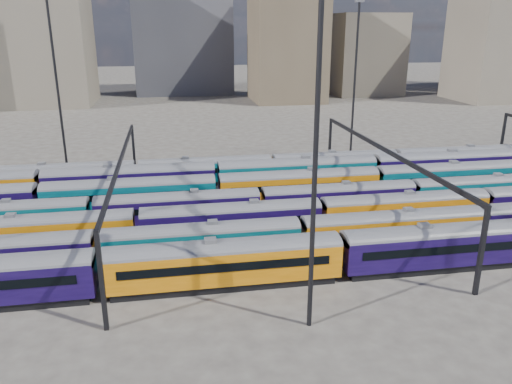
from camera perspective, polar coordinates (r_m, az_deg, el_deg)
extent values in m
plane|color=#423D38|center=(59.36, 4.99, -2.87)|extent=(500.00, 500.00, 0.00)
cube|color=black|center=(43.99, -3.58, -10.28)|extent=(19.10, 2.48, 0.70)
cube|color=#BE6707|center=(43.15, -3.63, -8.17)|extent=(20.10, 2.91, 2.91)
cylinder|color=#4C4C51|center=(42.52, -3.67, -6.41)|extent=(20.10, 2.91, 2.91)
cube|color=black|center=(41.68, -3.41, -8.64)|extent=(17.69, 0.06, 0.75)
cube|color=black|center=(44.32, -3.85, -6.92)|extent=(17.69, 0.06, 0.75)
cube|color=slate|center=(42.21, -3.69, -5.46)|extent=(1.01, 0.90, 0.35)
cube|color=black|center=(50.27, 20.80, -7.70)|extent=(19.10, 2.48, 0.70)
cube|color=black|center=(49.54, 21.04, -5.81)|extent=(20.10, 2.91, 2.91)
cylinder|color=#4C4C51|center=(48.99, 21.23, -4.25)|extent=(20.10, 2.91, 2.91)
cube|color=black|center=(48.26, 21.96, -6.12)|extent=(17.69, 0.06, 0.75)
cube|color=black|center=(50.56, 20.25, -4.80)|extent=(17.69, 0.06, 0.75)
cube|color=slate|center=(48.72, 21.33, -3.41)|extent=(1.01, 0.90, 0.35)
cube|color=black|center=(48.33, -6.11, -7.63)|extent=(17.62, 2.29, 0.65)
cube|color=#054450|center=(47.63, -6.18, -5.82)|extent=(18.55, 2.69, 2.69)
cylinder|color=#4C4C51|center=(47.09, -6.23, -4.33)|extent=(18.55, 2.69, 2.69)
cube|color=black|center=(46.25, -6.07, -6.14)|extent=(16.32, 0.06, 0.70)
cube|color=black|center=(48.75, -6.30, -4.82)|extent=(16.32, 0.06, 0.70)
cube|color=slate|center=(46.82, -6.26, -3.52)|extent=(0.93, 0.83, 0.32)
cube|color=black|center=(52.85, 15.18, -5.84)|extent=(17.62, 2.29, 0.65)
cube|color=#BE6707|center=(52.21, 15.33, -4.17)|extent=(18.55, 2.69, 2.69)
cylinder|color=#4C4C51|center=(51.73, 15.45, -2.79)|extent=(18.55, 2.69, 2.69)
cube|color=black|center=(50.96, 15.99, -4.40)|extent=(16.32, 0.06, 0.70)
cube|color=black|center=(53.24, 14.75, -3.30)|extent=(16.32, 0.06, 0.70)
cube|color=slate|center=(51.48, 15.52, -2.05)|extent=(0.93, 0.83, 0.32)
cube|color=black|center=(54.52, -23.52, -6.02)|extent=(17.83, 2.31, 0.66)
cube|color=#BE6707|center=(53.89, -23.75, -4.38)|extent=(18.77, 2.72, 2.72)
cylinder|color=#4C4C51|center=(53.42, -23.93, -3.03)|extent=(18.77, 2.72, 2.72)
cube|color=black|center=(52.53, -24.13, -4.62)|extent=(16.52, 0.06, 0.70)
cube|color=black|center=(55.02, -23.48, -3.52)|extent=(16.52, 0.06, 0.70)
cube|color=slate|center=(53.18, -24.03, -2.30)|extent=(0.94, 0.84, 0.33)
cube|color=black|center=(53.13, -2.77, -5.05)|extent=(17.83, 2.31, 0.66)
cube|color=black|center=(52.49, -2.80, -3.35)|extent=(18.77, 2.72, 2.72)
cylinder|color=#4C4C51|center=(52.00, -2.82, -1.96)|extent=(18.77, 2.72, 2.72)
cube|color=black|center=(51.09, -2.61, -3.58)|extent=(16.52, 0.06, 0.70)
cube|color=black|center=(53.65, -2.99, -2.49)|extent=(16.52, 0.06, 0.70)
cube|color=slate|center=(51.75, -2.83, -1.21)|extent=(0.94, 0.84, 0.33)
cube|color=black|center=(58.52, 16.44, -3.56)|extent=(17.83, 2.31, 0.66)
cube|color=#BE6707|center=(57.93, 16.59, -2.01)|extent=(18.77, 2.72, 2.72)
cylinder|color=#4C4C51|center=(57.49, 16.71, -0.73)|extent=(18.77, 2.72, 2.72)
cube|color=black|center=(56.67, 17.22, -2.17)|extent=(16.52, 0.06, 0.70)
cube|color=black|center=(58.99, 16.04, -1.25)|extent=(16.52, 0.06, 0.70)
cube|color=slate|center=(57.27, 16.77, -0.05)|extent=(0.94, 0.84, 0.33)
cube|color=black|center=(60.31, -26.98, -4.22)|extent=(17.31, 2.25, 0.64)
cube|color=#054450|center=(59.76, -27.20, -2.77)|extent=(18.22, 2.64, 2.64)
cube|color=black|center=(60.86, -26.90, -2.04)|extent=(16.04, 0.06, 0.68)
cube|color=black|center=(57.44, -8.77, -3.42)|extent=(17.31, 2.25, 0.64)
cube|color=black|center=(56.86, -8.85, -1.89)|extent=(18.22, 2.64, 2.64)
cylinder|color=#4C4C51|center=(56.42, -8.91, -0.63)|extent=(18.22, 2.64, 2.64)
cube|color=black|center=(55.49, -8.83, -2.05)|extent=(16.04, 0.06, 0.68)
cube|color=black|center=(58.01, -8.90, -1.14)|extent=(16.04, 0.06, 0.68)
cube|color=slate|center=(56.20, -8.95, 0.05)|extent=(0.91, 0.82, 0.32)
cube|color=black|center=(60.58, 9.32, -2.28)|extent=(17.31, 2.25, 0.64)
cube|color=black|center=(60.03, 9.40, -0.82)|extent=(18.22, 2.64, 2.64)
cylinder|color=#4C4C51|center=(59.61, 9.47, 0.38)|extent=(18.22, 2.64, 2.64)
cube|color=black|center=(58.73, 9.84, -0.95)|extent=(16.04, 0.06, 0.68)
cube|color=black|center=(61.12, 9.01, -0.13)|extent=(16.04, 0.06, 0.68)
cube|color=slate|center=(59.40, 9.50, 1.03)|extent=(0.91, 0.82, 0.32)
cube|color=black|center=(68.91, 24.30, -1.16)|extent=(17.31, 2.25, 0.64)
cube|color=#054450|center=(68.43, 24.47, 0.13)|extent=(18.22, 2.64, 2.64)
cylinder|color=#4C4C51|center=(68.06, 24.62, 1.19)|extent=(18.22, 2.64, 2.64)
cube|color=black|center=(67.29, 25.13, 0.04)|extent=(16.04, 0.06, 0.68)
cube|color=black|center=(69.39, 23.91, 0.72)|extent=(16.04, 0.06, 0.68)
cube|color=slate|center=(67.88, 24.70, 1.76)|extent=(0.91, 0.82, 0.32)
cube|color=black|center=(62.31, -14.01, -1.97)|extent=(19.22, 2.49, 0.71)
cube|color=#054450|center=(61.72, -14.13, -0.39)|extent=(20.24, 2.93, 2.93)
cylinder|color=#4C4C51|center=(61.28, -14.24, 0.91)|extent=(20.24, 2.93, 2.93)
cube|color=black|center=(60.21, -14.25, -0.52)|extent=(17.81, 0.06, 0.76)
cube|color=black|center=(63.03, -14.08, 0.34)|extent=(17.81, 0.06, 0.76)
cube|color=slate|center=(61.06, -14.30, 1.61)|extent=(1.01, 0.91, 0.35)
cube|color=black|center=(64.06, 4.89, -0.91)|extent=(19.22, 2.49, 0.71)
cube|color=#BE6707|center=(63.48, 4.93, 0.64)|extent=(20.24, 2.93, 2.93)
cylinder|color=#4C4C51|center=(63.06, 4.97, 1.91)|extent=(20.24, 2.93, 2.93)
cube|color=black|center=(62.01, 5.28, 0.54)|extent=(17.81, 0.06, 0.76)
cube|color=black|center=(64.75, 4.61, 1.33)|extent=(17.81, 0.06, 0.76)
cube|color=slate|center=(62.84, 4.98, 2.59)|extent=(1.01, 0.91, 0.35)
cube|color=black|center=(72.06, 21.14, 0.08)|extent=(19.22, 2.49, 0.71)
cube|color=#054450|center=(71.55, 21.30, 1.47)|extent=(20.24, 2.93, 2.93)
cylinder|color=#4C4C51|center=(71.17, 21.44, 2.59)|extent=(20.24, 2.93, 2.93)
cube|color=black|center=(70.24, 21.94, 1.39)|extent=(17.81, 0.06, 0.76)
cube|color=black|center=(72.67, 20.75, 2.07)|extent=(17.81, 0.06, 0.76)
cube|color=slate|center=(70.98, 21.51, 3.20)|extent=(1.01, 0.91, 0.35)
cube|color=black|center=(67.04, -13.97, -0.50)|extent=(20.46, 2.65, 0.75)
cube|color=black|center=(66.46, -14.10, 1.08)|extent=(21.53, 3.12, 3.12)
cylinder|color=#4C4C51|center=(66.03, -14.20, 2.37)|extent=(21.53, 3.12, 3.12)
cube|color=black|center=(64.84, -14.21, 0.99)|extent=(18.95, 0.06, 0.81)
cube|color=black|center=(67.86, -14.04, 1.77)|extent=(18.95, 0.06, 0.81)
cube|color=slate|center=(65.81, -14.26, 3.07)|extent=(1.08, 0.97, 0.38)
cube|color=black|center=(68.89, 4.68, 0.50)|extent=(20.46, 2.65, 0.75)
cube|color=#054450|center=(68.32, 4.72, 2.05)|extent=(21.53, 3.12, 3.12)
cylinder|color=#4C4C51|center=(67.90, 4.76, 3.31)|extent=(21.53, 3.12, 3.12)
cube|color=black|center=(66.75, 5.07, 1.98)|extent=(18.95, 0.06, 0.81)
cube|color=black|center=(69.69, 4.41, 2.70)|extent=(18.95, 0.06, 0.81)
cube|color=slate|center=(67.69, 4.78, 3.99)|extent=(1.08, 0.97, 0.38)
cube|color=black|center=(77.31, 20.79, 1.33)|extent=(20.46, 2.65, 0.75)
cube|color=black|center=(76.81, 20.95, 2.71)|extent=(21.53, 3.12, 3.12)
cylinder|color=#4C4C51|center=(76.44, 21.08, 3.84)|extent=(21.53, 3.12, 3.12)
cube|color=black|center=(75.41, 21.57, 2.66)|extent=(18.95, 0.06, 0.81)
cube|color=black|center=(78.03, 20.40, 3.29)|extent=(18.95, 0.06, 0.81)
cube|color=slate|center=(76.25, 21.15, 4.44)|extent=(1.08, 0.97, 0.38)
cube|color=black|center=(73.05, -20.86, 0.33)|extent=(17.60, 2.28, 0.65)
cube|color=black|center=(72.59, -21.00, 1.58)|extent=(18.53, 2.69, 2.69)
cylinder|color=#4C4C51|center=(72.24, -21.12, 2.60)|extent=(18.53, 2.69, 2.69)
cube|color=black|center=(71.22, -21.22, 1.52)|extent=(16.31, 0.06, 0.69)
cube|color=black|center=(73.79, -20.85, 2.12)|extent=(16.31, 0.06, 0.69)
cube|color=slate|center=(72.07, -21.19, 3.15)|extent=(0.93, 0.83, 0.32)
cube|color=black|center=(71.75, -5.73, 1.16)|extent=(17.60, 2.28, 0.65)
cube|color=#054450|center=(71.28, -5.77, 2.44)|extent=(18.53, 2.69, 2.69)
cylinder|color=#4C4C51|center=(70.93, -5.80, 3.48)|extent=(18.53, 2.69, 2.69)
cube|color=black|center=(69.88, -5.69, 2.39)|extent=(16.31, 0.06, 0.69)
cube|color=black|center=(72.50, -5.86, 2.97)|extent=(16.31, 0.06, 0.69)
cube|color=slate|center=(70.75, -5.82, 4.04)|extent=(0.93, 0.83, 0.32)
cube|color=black|center=(75.44, 8.92, 1.88)|extent=(17.60, 2.28, 0.65)
cube|color=#BE6707|center=(75.00, 8.98, 3.11)|extent=(18.53, 2.69, 2.69)
cylinder|color=#4C4C51|center=(74.66, 9.03, 4.10)|extent=(18.53, 2.69, 2.69)
cube|color=black|center=(73.67, 9.33, 3.07)|extent=(16.31, 0.06, 0.69)
cube|color=black|center=(76.16, 8.67, 3.61)|extent=(16.31, 0.06, 0.69)
cube|color=slate|center=(74.49, 9.06, 4.63)|extent=(0.93, 0.83, 0.32)
cube|color=black|center=(83.47, 21.48, 2.41)|extent=(17.60, 2.28, 0.65)
cube|color=black|center=(83.07, 21.61, 3.52)|extent=(18.53, 2.69, 2.69)
cylinder|color=#4C4C51|center=(82.76, 21.72, 4.41)|extent=(18.53, 2.69, 2.69)
cube|color=black|center=(81.87, 22.12, 3.49)|extent=(16.31, 0.06, 0.69)
cube|color=black|center=(84.12, 21.17, 3.97)|extent=(16.31, 0.06, 0.69)
cube|color=slate|center=(82.61, 21.78, 4.89)|extent=(0.93, 0.83, 0.32)
cube|color=black|center=(38.08, -17.22, -9.74)|extent=(0.35, 0.35, 8.00)
cube|color=black|center=(75.66, -13.78, 4.50)|extent=(0.35, 0.35, 8.00)
cube|color=black|center=(55.40, -15.25, 3.47)|extent=(0.30, 40.00, 0.45)
cube|color=black|center=(44.97, 24.36, -6.16)|extent=(0.35, 0.35, 8.00)
cube|color=black|center=(79.35, 8.43, 5.47)|extent=(0.35, 0.35, 8.00)
cube|color=black|center=(60.35, 14.46, 4.73)|extent=(0.30, 40.00, 0.45)
cube|color=black|center=(93.11, 26.36, 5.66)|extent=(0.35, 0.35, 8.00)
cylinder|color=black|center=(77.51, -21.69, 10.47)|extent=(0.36, 0.36, 25.00)
cylinder|color=black|center=(34.03, 6.77, 3.06)|extent=(0.36, 0.36, 25.00)
cylinder|color=black|center=(83.35, 11.19, 11.86)|extent=(0.36, 0.36, 25.00)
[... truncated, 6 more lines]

